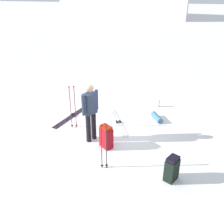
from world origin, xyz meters
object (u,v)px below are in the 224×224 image
object	(u,v)px
sleeping_mat_rolled	(157,117)
backpack_bright	(106,137)
skier_standing	(90,110)
backpack_large_dark	(172,169)
ski_pair_near	(73,115)
ski_pair_far	(118,122)
thermos_bottle	(159,103)
ski_poles_planted_near	(104,144)
ski_poles_planted_far	(73,105)

from	to	relation	value
sleeping_mat_rolled	backpack_bright	bearing A→B (deg)	-128.43
skier_standing	backpack_large_dark	xyz separation A→B (m)	(2.17, -1.37, -0.65)
backpack_bright	backpack_large_dark	bearing A→B (deg)	-32.60
ski_pair_near	backpack_bright	size ratio (longest dim) A/B	2.92
backpack_large_dark	ski_pair_far	bearing A→B (deg)	121.91
backpack_bright	thermos_bottle	distance (m)	3.10
ski_pair_far	backpack_bright	bearing A→B (deg)	-96.94
backpack_large_dark	backpack_bright	xyz separation A→B (m)	(-1.69, 1.08, 0.01)
backpack_bright	thermos_bottle	xyz separation A→B (m)	(1.44, 2.73, -0.19)
thermos_bottle	ski_poles_planted_near	bearing A→B (deg)	-110.35
backpack_large_dark	ski_poles_planted_far	size ratio (longest dim) A/B	0.46
ski_pair_near	ski_poles_planted_far	bearing A→B (deg)	-72.44
ski_pair_near	ski_poles_planted_near	bearing A→B (deg)	-59.39
skier_standing	thermos_bottle	world-z (taller)	skier_standing
ski_pair_near	ski_poles_planted_near	xyz separation A→B (m)	(1.49, -2.52, 0.67)
backpack_large_dark	ski_poles_planted_far	distance (m)	3.50
ski_pair_near	sleeping_mat_rolled	xyz separation A→B (m)	(2.77, 0.10, 0.08)
ski_pair_near	sleeping_mat_rolled	size ratio (longest dim) A/B	3.47
ski_poles_planted_far	sleeping_mat_rolled	bearing A→B (deg)	18.26
backpack_large_dark	ski_poles_planted_near	world-z (taller)	ski_poles_planted_near
skier_standing	ski_poles_planted_near	size ratio (longest dim) A/B	1.38
sleeping_mat_rolled	backpack_large_dark	bearing A→B (deg)	-83.65
ski_pair_near	backpack_large_dark	world-z (taller)	backpack_large_dark
ski_pair_near	backpack_large_dark	bearing A→B (deg)	-41.43
ski_pair_far	ski_poles_planted_near	world-z (taller)	ski_poles_planted_near
backpack_large_dark	ski_poles_planted_near	distance (m)	1.65
ski_pair_near	backpack_large_dark	distance (m)	4.12
ski_pair_far	sleeping_mat_rolled	bearing A→B (deg)	16.95
ski_poles_planted_far	thermos_bottle	size ratio (longest dim) A/B	5.27
skier_standing	backpack_bright	bearing A→B (deg)	-31.43
ski_poles_planted_near	ski_poles_planted_far	xyz separation A→B (m)	(-1.26, 1.78, 0.07)
skier_standing	sleeping_mat_rolled	size ratio (longest dim) A/B	3.09
thermos_bottle	skier_standing	bearing A→B (deg)	-128.10
backpack_bright	ski_pair_far	bearing A→B (deg)	83.06
ski_pair_far	thermos_bottle	world-z (taller)	thermos_bottle
ski_pair_far	ski_pair_near	bearing A→B (deg)	170.09
backpack_large_dark	sleeping_mat_rolled	world-z (taller)	backpack_large_dark
ski_poles_planted_near	ski_poles_planted_far	distance (m)	2.18
ski_poles_planted_far	thermos_bottle	distance (m)	3.24
thermos_bottle	backpack_bright	bearing A→B (deg)	-117.76
backpack_bright	ski_poles_planted_near	xyz separation A→B (m)	(0.10, -0.88, 0.37)
thermos_bottle	sleeping_mat_rolled	bearing A→B (deg)	-93.53
skier_standing	ski_pair_far	size ratio (longest dim) A/B	0.97
backpack_bright	sleeping_mat_rolled	bearing A→B (deg)	51.57
ski_poles_planted_far	backpack_large_dark	bearing A→B (deg)	-34.82
backpack_large_dark	sleeping_mat_rolled	size ratio (longest dim) A/B	1.14
backpack_large_dark	backpack_bright	size ratio (longest dim) A/B	0.96
ski_poles_planted_far	backpack_bright	bearing A→B (deg)	-37.86
skier_standing	sleeping_mat_rolled	xyz separation A→B (m)	(1.85, 1.44, -0.86)
ski_pair_near	sleeping_mat_rolled	world-z (taller)	sleeping_mat_rolled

